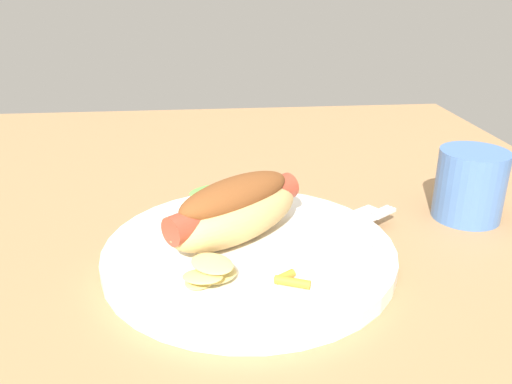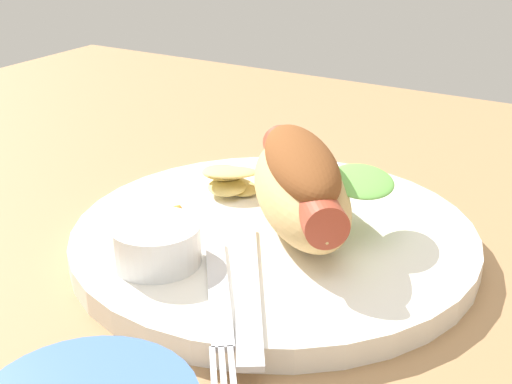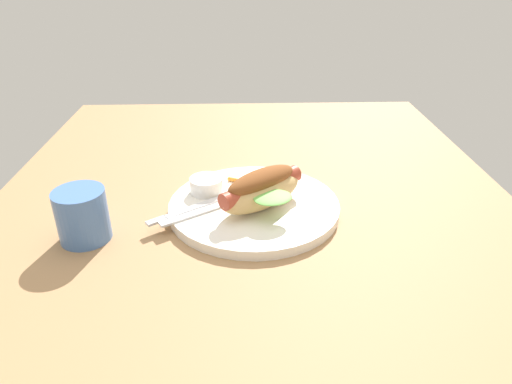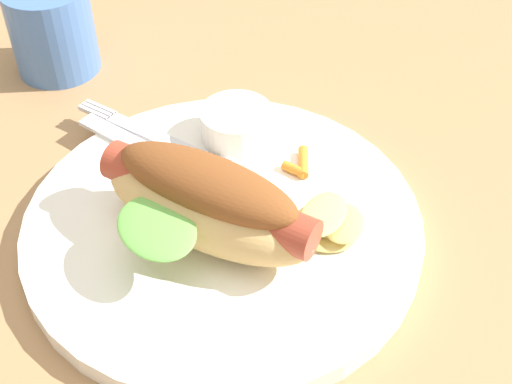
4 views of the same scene
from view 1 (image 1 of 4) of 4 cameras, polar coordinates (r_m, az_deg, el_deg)
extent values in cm
cube|color=#9E754C|center=(52.47, -0.85, -7.52)|extent=(120.00, 90.00, 1.80)
cylinder|color=white|center=(50.48, -0.57, -6.60)|extent=(27.69, 27.69, 1.60)
ellipsoid|color=tan|center=(50.27, -2.23, -2.40)|extent=(14.24, 15.56, 5.18)
cylinder|color=#A33D28|center=(49.89, -2.25, -1.46)|extent=(11.77, 13.53, 2.71)
ellipsoid|color=brown|center=(49.40, -2.27, -0.17)|extent=(11.65, 12.86, 3.17)
ellipsoid|color=#6BB74C|center=(52.98, -4.12, 0.14)|extent=(6.05, 7.06, 0.99)
cylinder|color=white|center=(47.35, 9.31, -6.17)|extent=(5.60, 5.60, 2.57)
cube|color=silver|center=(52.45, 8.93, -4.47)|extent=(7.84, 10.13, 0.40)
cube|color=silver|center=(57.67, 14.02, -2.29)|extent=(2.13, 2.76, 0.40)
cube|color=silver|center=(57.89, 13.65, -2.15)|extent=(2.13, 2.76, 0.40)
cube|color=silver|center=(58.12, 13.29, -2.02)|extent=(2.13, 2.76, 0.40)
cube|color=silver|center=(53.47, 7.45, -3.84)|extent=(9.36, 13.54, 0.36)
ellipsoid|color=#D7BE6B|center=(44.91, -5.75, -9.22)|extent=(4.90, 4.40, 0.50)
ellipsoid|color=#D7BE6B|center=(44.51, -4.28, -8.91)|extent=(4.42, 4.61, 0.62)
ellipsoid|color=#D7BE6B|center=(43.32, -5.82, -9.15)|extent=(4.20, 4.45, 1.09)
ellipsoid|color=#D7BE6B|center=(43.99, -4.81, -7.77)|extent=(5.12, 4.94, 0.89)
cylinder|color=orange|center=(43.90, 4.01, -9.77)|extent=(1.88, 3.06, 0.76)
cylinder|color=orange|center=(44.62, 3.16, -9.18)|extent=(1.68, 1.97, 0.73)
cylinder|color=#4770B2|center=(62.45, 22.30, 0.73)|extent=(7.44, 7.44, 7.88)
camera|label=2|loc=(0.77, 28.53, 18.42)|focal=49.45mm
camera|label=3|loc=(1.10, -3.11, 29.45)|focal=32.43mm
camera|label=4|loc=(0.62, -38.47, 28.71)|focal=49.26mm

